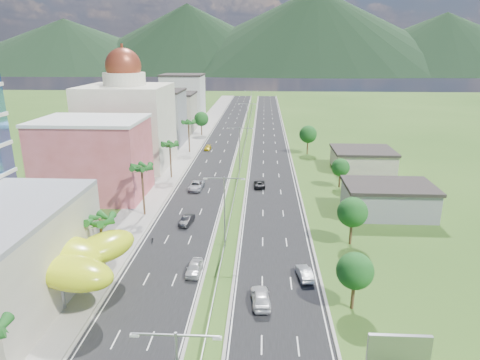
# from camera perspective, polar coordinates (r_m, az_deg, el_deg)

# --- Properties ---
(ground) EXTENTS (500.00, 500.00, 0.00)m
(ground) POSITION_cam_1_polar(r_m,az_deg,el_deg) (56.42, -2.94, -13.34)
(ground) COLOR #2D5119
(ground) RESTS_ON ground
(road_left) EXTENTS (11.00, 260.00, 0.04)m
(road_left) POSITION_cam_1_polar(r_m,az_deg,el_deg) (141.81, -2.19, 5.57)
(road_left) COLOR black
(road_left) RESTS_ON ground
(road_right) EXTENTS (11.00, 260.00, 0.04)m
(road_right) POSITION_cam_1_polar(r_m,az_deg,el_deg) (141.23, 3.91, 5.49)
(road_right) COLOR black
(road_right) RESTS_ON ground
(sidewalk_left) EXTENTS (7.00, 260.00, 0.12)m
(sidewalk_left) POSITION_cam_1_polar(r_m,az_deg,el_deg) (142.99, -6.00, 5.60)
(sidewalk_left) COLOR gray
(sidewalk_left) RESTS_ON ground
(median_guardrail) EXTENTS (0.10, 216.06, 0.76)m
(median_guardrail) POSITION_cam_1_polar(r_m,az_deg,el_deg) (123.62, 0.52, 4.12)
(median_guardrail) COLOR gray
(median_guardrail) RESTS_ON ground
(streetlight_median_b) EXTENTS (6.04, 0.25, 11.00)m
(streetlight_median_b) POSITION_cam_1_polar(r_m,az_deg,el_deg) (62.51, -2.09, -3.32)
(streetlight_median_b) COLOR gray
(streetlight_median_b) RESTS_ON ground
(streetlight_median_c) EXTENTS (6.04, 0.25, 11.00)m
(streetlight_median_c) POSITION_cam_1_polar(r_m,az_deg,el_deg) (100.84, -0.05, 4.68)
(streetlight_median_c) COLOR gray
(streetlight_median_c) RESTS_ON ground
(streetlight_median_d) EXTENTS (6.04, 0.25, 11.00)m
(streetlight_median_d) POSITION_cam_1_polar(r_m,az_deg,el_deg) (145.05, 0.95, 8.54)
(streetlight_median_d) COLOR gray
(streetlight_median_d) RESTS_ON ground
(streetlight_median_e) EXTENTS (6.04, 0.25, 11.00)m
(streetlight_median_e) POSITION_cam_1_polar(r_m,az_deg,el_deg) (189.63, 1.49, 10.60)
(streetlight_median_e) COLOR gray
(streetlight_median_e) RESTS_ON ground
(lime_canopy) EXTENTS (18.00, 15.00, 7.40)m
(lime_canopy) POSITION_cam_1_polar(r_m,az_deg,el_deg) (56.31, -24.46, -9.32)
(lime_canopy) COLOR #C0D514
(lime_canopy) RESTS_ON ground
(pink_shophouse) EXTENTS (20.00, 15.00, 15.00)m
(pink_shophouse) POSITION_cam_1_polar(r_m,az_deg,el_deg) (89.52, -18.94, 2.61)
(pink_shophouse) COLOR #BB504C
(pink_shophouse) RESTS_ON ground
(domed_building) EXTENTS (20.00, 20.00, 28.70)m
(domed_building) POSITION_cam_1_polar(r_m,az_deg,el_deg) (109.94, -14.76, 7.61)
(domed_building) COLOR beige
(domed_building) RESTS_ON ground
(midrise_grey) EXTENTS (16.00, 15.00, 16.00)m
(midrise_grey) POSITION_cam_1_polar(r_m,az_deg,el_deg) (133.93, -11.04, 8.04)
(midrise_grey) COLOR gray
(midrise_grey) RESTS_ON ground
(midrise_beige) EXTENTS (16.00, 15.00, 13.00)m
(midrise_beige) POSITION_cam_1_polar(r_m,az_deg,el_deg) (155.34, -9.07, 8.82)
(midrise_beige) COLOR #A89E8A
(midrise_beige) RESTS_ON ground
(midrise_white) EXTENTS (16.00, 15.00, 18.00)m
(midrise_white) POSITION_cam_1_polar(r_m,az_deg,el_deg) (177.39, -7.56, 10.73)
(midrise_white) COLOR silver
(midrise_white) RESTS_ON ground
(billboard) EXTENTS (5.20, 0.35, 6.20)m
(billboard) POSITION_cam_1_polar(r_m,az_deg,el_deg) (40.48, 20.37, -20.84)
(billboard) COLOR gray
(billboard) RESTS_ON ground
(shed_near) EXTENTS (15.00, 10.00, 5.00)m
(shed_near) POSITION_cam_1_polar(r_m,az_deg,el_deg) (81.01, 19.12, -2.61)
(shed_near) COLOR gray
(shed_near) RESTS_ON ground
(shed_far) EXTENTS (14.00, 12.00, 4.40)m
(shed_far) POSITION_cam_1_polar(r_m,az_deg,el_deg) (109.40, 16.01, 2.55)
(shed_far) COLOR #A89E8A
(shed_far) RESTS_ON ground
(palm_tree_b) EXTENTS (3.60, 3.60, 8.10)m
(palm_tree_b) POSITION_cam_1_polar(r_m,az_deg,el_deg) (58.61, -18.16, -5.32)
(palm_tree_b) COLOR #47301C
(palm_tree_b) RESTS_ON ground
(palm_tree_c) EXTENTS (3.60, 3.60, 9.60)m
(palm_tree_c) POSITION_cam_1_polar(r_m,az_deg,el_deg) (76.07, -12.99, 1.40)
(palm_tree_c) COLOR #47301C
(palm_tree_c) RESTS_ON ground
(palm_tree_d) EXTENTS (3.60, 3.60, 8.60)m
(palm_tree_d) POSITION_cam_1_polar(r_m,az_deg,el_deg) (97.91, -9.34, 4.54)
(palm_tree_d) COLOR #47301C
(palm_tree_d) RESTS_ON ground
(palm_tree_e) EXTENTS (3.60, 3.60, 9.40)m
(palm_tree_e) POSITION_cam_1_polar(r_m,az_deg,el_deg) (121.84, -6.88, 7.49)
(palm_tree_e) COLOR #47301C
(palm_tree_e) RESTS_ON ground
(leafy_tree_lfar) EXTENTS (4.90, 4.90, 8.05)m
(leafy_tree_lfar) POSITION_cam_1_polar(r_m,az_deg,el_deg) (146.63, -5.18, 8.11)
(leafy_tree_lfar) COLOR #47301C
(leafy_tree_lfar) RESTS_ON ground
(leafy_tree_ra) EXTENTS (4.20, 4.20, 6.90)m
(leafy_tree_ra) POSITION_cam_1_polar(r_m,az_deg,el_deg) (50.55, 15.08, -11.64)
(leafy_tree_ra) COLOR #47301C
(leafy_tree_ra) RESTS_ON ground
(leafy_tree_rb) EXTENTS (4.55, 4.55, 7.47)m
(leafy_tree_rb) POSITION_cam_1_polar(r_m,az_deg,el_deg) (66.10, 14.77, -4.19)
(leafy_tree_rb) COLOR #47301C
(leafy_tree_rb) RESTS_ON ground
(leafy_tree_rc) EXTENTS (3.85, 3.85, 6.33)m
(leafy_tree_rc) POSITION_cam_1_polar(r_m,az_deg,el_deg) (93.04, 13.26, 1.63)
(leafy_tree_rc) COLOR #47301C
(leafy_tree_rc) RESTS_ON ground
(leafy_tree_rd) EXTENTS (4.90, 4.90, 8.05)m
(leafy_tree_rd) POSITION_cam_1_polar(r_m,az_deg,el_deg) (121.16, 9.07, 6.03)
(leafy_tree_rd) COLOR #47301C
(leafy_tree_rd) RESTS_ON ground
(mountain_ridge) EXTENTS (860.00, 140.00, 90.00)m
(mountain_ridge) POSITION_cam_1_polar(r_m,az_deg,el_deg) (502.07, 9.65, 13.74)
(mountain_ridge) COLOR black
(mountain_ridge) RESTS_ON ground
(car_white_near_left) EXTENTS (2.06, 4.72, 1.58)m
(car_white_near_left) POSITION_cam_1_polar(r_m,az_deg,el_deg) (58.06, -6.10, -11.53)
(car_white_near_left) COLOR silver
(car_white_near_left) RESTS_ON road_left
(car_dark_left) EXTENTS (2.28, 4.63, 1.46)m
(car_dark_left) POSITION_cam_1_polar(r_m,az_deg,el_deg) (73.17, -7.11, -5.33)
(car_dark_left) COLOR black
(car_dark_left) RESTS_ON road_left
(car_silver_mid_left) EXTENTS (3.07, 6.10, 1.66)m
(car_silver_mid_left) POSITION_cam_1_polar(r_m,az_deg,el_deg) (90.49, -5.85, -0.75)
(car_silver_mid_left) COLOR #9EA0A5
(car_silver_mid_left) RESTS_ON road_left
(car_yellow_far_left) EXTENTS (1.83, 4.25, 1.22)m
(car_yellow_far_left) POSITION_cam_1_polar(r_m,az_deg,el_deg) (125.73, -4.32, 4.31)
(car_yellow_far_left) COLOR gold
(car_yellow_far_left) RESTS_ON road_left
(car_white_near_right) EXTENTS (2.61, 5.41, 1.78)m
(car_white_near_right) POSITION_cam_1_polar(r_m,az_deg,el_deg) (51.61, 2.77, -15.32)
(car_white_near_right) COLOR silver
(car_white_near_right) RESTS_ON road_right
(car_silver_right) EXTENTS (2.21, 4.64, 1.47)m
(car_silver_right) POSITION_cam_1_polar(r_m,az_deg,el_deg) (57.28, 8.59, -12.14)
(car_silver_right) COLOR #ACAEB4
(car_silver_right) RESTS_ON road_right
(car_dark_far_right) EXTENTS (2.58, 5.14, 1.40)m
(car_dark_far_right) POSITION_cam_1_polar(r_m,az_deg,el_deg) (91.77, 2.61, -0.51)
(car_dark_far_right) COLOR black
(car_dark_far_right) RESTS_ON road_right
(motorcycle) EXTENTS (0.79, 1.74, 1.07)m
(motorcycle) POSITION_cam_1_polar(r_m,az_deg,el_deg) (67.63, -11.61, -7.70)
(motorcycle) COLOR black
(motorcycle) RESTS_ON road_left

